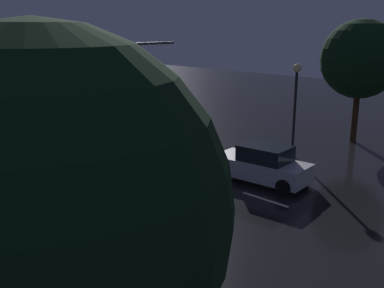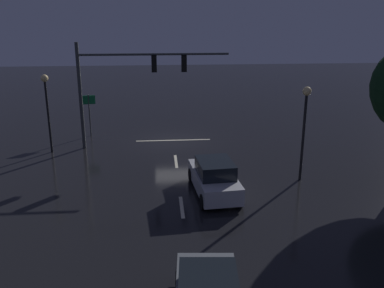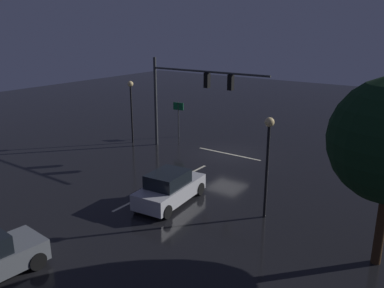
{
  "view_description": "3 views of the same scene",
  "coord_description": "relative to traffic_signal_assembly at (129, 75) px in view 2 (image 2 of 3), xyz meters",
  "views": [
    {
      "loc": [
        14.07,
        19.7,
        6.79
      ],
      "look_at": [
        -0.55,
        5.34,
        1.34
      ],
      "focal_mm": 41.94,
      "sensor_mm": 36.0,
      "label": 1
    },
    {
      "loc": [
        0.92,
        27.38,
        8.54
      ],
      "look_at": [
        -0.88,
        4.69,
        1.26
      ],
      "focal_mm": 39.98,
      "sensor_mm": 36.0,
      "label": 2
    },
    {
      "loc": [
        -13.45,
        23.19,
        8.75
      ],
      "look_at": [
        0.49,
        3.68,
        1.59
      ],
      "focal_mm": 37.02,
      "sensor_mm": 36.0,
      "label": 3
    }
  ],
  "objects": [
    {
      "name": "ground_plane",
      "position": [
        -2.69,
        -1.03,
        -4.6
      ],
      "size": [
        80.0,
        80.0,
        0.0
      ],
      "primitive_type": "plane",
      "color": "black"
    },
    {
      "name": "traffic_signal_assembly",
      "position": [
        0.0,
        0.0,
        0.0
      ],
      "size": [
        9.24,
        0.47,
        6.6
      ],
      "color": "#383A3D",
      "rests_on": "ground_plane"
    },
    {
      "name": "lane_dash_far",
      "position": [
        -2.69,
        2.97,
        -4.59
      ],
      "size": [
        0.16,
        2.2,
        0.01
      ],
      "primitive_type": "cube",
      "rotation": [
        0.0,
        0.0,
        1.57
      ],
      "color": "beige",
      "rests_on": "ground_plane"
    },
    {
      "name": "lane_dash_mid",
      "position": [
        -2.69,
        8.97,
        -4.59
      ],
      "size": [
        0.16,
        2.2,
        0.01
      ],
      "primitive_type": "cube",
      "rotation": [
        0.0,
        0.0,
        1.57
      ],
      "color": "beige",
      "rests_on": "ground_plane"
    },
    {
      "name": "stop_bar",
      "position": [
        -2.69,
        -1.19,
        -4.59
      ],
      "size": [
        5.0,
        0.16,
        0.01
      ],
      "primitive_type": "cube",
      "color": "beige",
      "rests_on": "ground_plane"
    },
    {
      "name": "car_approaching",
      "position": [
        -4.33,
        7.59,
        -3.8
      ],
      "size": [
        2.24,
        4.49,
        1.7
      ],
      "color": "#B7B7BC",
      "rests_on": "ground_plane"
    },
    {
      "name": "street_lamp_left_kerb",
      "position": [
        -9.0,
        6.24,
        -1.17
      ],
      "size": [
        0.44,
        0.44,
        4.87
      ],
      "color": "black",
      "rests_on": "ground_plane"
    },
    {
      "name": "street_lamp_right_kerb",
      "position": [
        4.89,
        0.68,
        -1.21
      ],
      "size": [
        0.44,
        0.44,
        4.8
      ],
      "color": "black",
      "rests_on": "ground_plane"
    },
    {
      "name": "route_sign",
      "position": [
        3.0,
        -2.73,
        -2.51
      ],
      "size": [
        0.9,
        0.19,
        2.9
      ],
      "color": "#383A3D",
      "rests_on": "ground_plane"
    }
  ]
}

